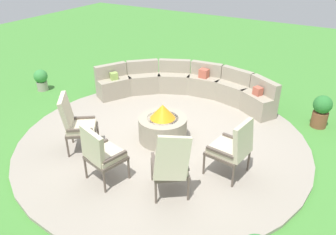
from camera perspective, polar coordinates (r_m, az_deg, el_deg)
The scene contains 10 objects.
ground_plane at distance 6.68m, azimuth -0.88°, elevation -4.10°, with size 24.00×24.00×0.00m, color #478C38.
patio_circle at distance 6.66m, azimuth -0.88°, elevation -3.89°, with size 5.65×5.65×0.06m, color #9E9384.
fire_pit at distance 6.49m, azimuth -0.90°, elevation -1.45°, with size 0.94×0.94×0.75m.
curved_stone_bench at distance 8.26m, azimuth 3.15°, elevation 5.45°, with size 4.20×1.97×0.80m.
lounge_chair_front_left at distance 6.28m, azimuth -15.42°, elevation -0.85°, with size 0.74×0.77×1.12m.
lounge_chair_front_right at distance 5.38m, azimuth -11.33°, elevation -5.94°, with size 0.66×0.64×1.03m.
lounge_chair_back_left at distance 5.00m, azimuth 0.43°, elevation -7.90°, with size 0.78×0.83×1.14m.
lounge_chair_back_right at distance 5.51m, azimuth 11.01°, elevation -4.96°, with size 0.68×0.65×1.03m.
potted_plant_3 at distance 7.73m, azimuth 24.68°, elevation 1.13°, with size 0.39×0.39×0.71m.
potted_plant_4 at distance 9.44m, azimuth -20.81°, elevation 6.14°, with size 0.35×0.35×0.57m.
Camera 1 is at (2.97, -4.80, 3.57)m, focal length 35.76 mm.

